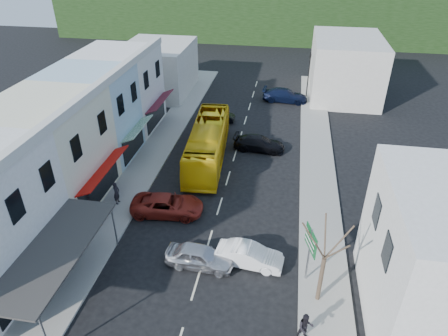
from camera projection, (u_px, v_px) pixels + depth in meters
The scene contains 18 objects.
ground at pixel (209, 241), 26.98m from camera, with size 120.00×120.00×0.00m, color black.
sidewalk_left at pixel (151, 158), 36.45m from camera, with size 3.00×52.00×0.15m, color gray.
sidewalk_right at pixel (318, 173), 34.29m from camera, with size 3.00×52.00×0.15m, color gray.
shopfront_row at pixel (63, 141), 30.92m from camera, with size 8.25×30.00×8.00m.
distant_block_left at pixel (158, 69), 49.92m from camera, with size 8.00×10.00×6.00m, color #B7B2A8.
distant_block_right at pixel (345, 67), 48.87m from camera, with size 8.00×12.00×7.00m, color #B7B2A8.
bus at pixel (208, 144), 35.71m from camera, with size 2.50×11.60×3.10m, color yellow.
car_silver at pixel (200, 257), 24.70m from camera, with size 1.80×4.40×1.40m, color #BAB9BF.
car_white at pixel (249, 256), 24.79m from camera, with size 1.80×4.40×1.40m, color white.
car_red at pixel (167, 205), 29.26m from camera, with size 1.90×4.60×1.40m, color maroon.
car_black_near at pixel (259, 143), 37.64m from camera, with size 1.84×4.50×1.40m, color black.
car_black_far at pixel (217, 115), 43.26m from camera, with size 1.80×4.40×1.40m, color black.
car_navy_far at pixel (285, 96), 48.19m from camera, with size 1.84×4.50×1.40m, color black.
pedestrian_left at pixel (117, 194), 30.03m from camera, with size 0.60×0.40×1.70m, color black.
pedestrian_right at pixel (305, 327), 20.02m from camera, with size 0.70×0.44×1.70m, color black.
direction_sign at pixel (309, 256), 23.00m from camera, with size 0.71×1.73×3.90m, color #115426, non-canonical shape.
street_tree at pixel (324, 258), 21.04m from camera, with size 2.27×2.27×6.44m, color #3C2E22, non-canonical shape.
traffic_signal at pixel (308, 75), 48.31m from camera, with size 0.81×1.22×5.59m, color black, non-canonical shape.
Camera 1 is at (4.45, -20.05, 18.20)m, focal length 32.00 mm.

